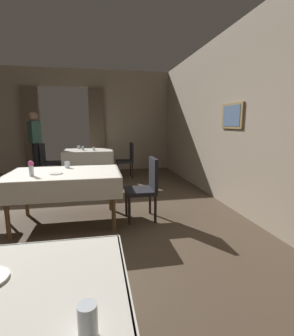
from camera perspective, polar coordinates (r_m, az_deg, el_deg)
The scene contains 16 objects.
ground at distance 3.97m, azimuth -24.70°, elevation -11.79°, with size 10.08×10.08×0.00m, color #4C3D2D.
wall_right at distance 4.23m, azimuth 21.36°, elevation 10.54°, with size 0.16×8.40×3.00m.
wall_back at distance 7.83m, azimuth -18.41°, elevation 10.28°, with size 6.40×0.27×3.00m.
dining_table_mid at distance 3.70m, azimuth -18.44°, elevation -2.21°, with size 1.54×1.07×0.75m.
dining_table_far at distance 6.68m, azimuth -13.38°, elevation 3.19°, with size 1.26×0.97×0.75m.
chair_mid_right at distance 3.69m, azimuth -0.32°, elevation -4.08°, with size 0.44×0.44×0.93m.
chair_far_left at distance 6.79m, azimuth -21.91°, elevation 1.74°, with size 0.45×0.44×0.93m.
chair_far_right at distance 6.62m, azimuth -4.57°, elevation 2.24°, with size 0.44×0.44×0.93m.
glass_near_a at distance 0.93m, azimuth -13.56°, elevation -31.26°, with size 0.06×0.06×0.12m, color silver.
flower_vase_mid at distance 3.56m, azimuth -25.23°, elevation 0.05°, with size 0.07×0.07×0.20m.
glass_mid_b at distance 4.02m, azimuth -17.99°, elevation 0.74°, with size 0.08×0.08×0.10m, color silver.
plate_mid_c at distance 3.59m, azimuth -20.31°, elevation -1.19°, with size 0.18×0.18×0.01m, color white.
glass_far_a at distance 6.62m, azimuth -14.63°, elevation 4.44°, with size 0.06×0.06×0.10m, color silver.
glass_far_b at distance 7.01m, azimuth -15.54°, elevation 4.66°, with size 0.08×0.08×0.09m, color silver.
glass_far_c at distance 6.49m, azimuth -12.20°, elevation 4.38°, with size 0.07×0.07×0.09m, color silver.
person_waiter_by_doorway at distance 6.88m, azimuth -24.49°, elevation 5.93°, with size 0.37×0.42×1.72m.
Camera 1 is at (0.95, -3.59, 1.42)m, focal length 26.35 mm.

